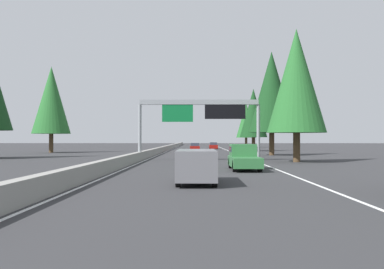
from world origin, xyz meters
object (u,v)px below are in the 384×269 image
conifer_right_mid (272,92)px  conifer_left_mid (51,100)px  conifer_right_far (253,113)px  conifer_right_distant (246,120)px  sedan_near_right (195,147)px  conifer_right_near (296,81)px  sign_gantry_overhead (201,112)px  minivan_mid_left (196,165)px  sedan_far_left (213,146)px  pickup_distant_a (244,157)px

conifer_right_mid → conifer_left_mid: conifer_right_mid is taller
conifer_right_far → conifer_right_distant: 32.89m
sedan_near_right → conifer_right_near: (-39.23, -10.08, 7.21)m
sign_gantry_overhead → conifer_right_distant: bearing=-10.3°
minivan_mid_left → conifer_right_far: 59.72m
sedan_far_left → conifer_right_mid: size_ratio=0.31×
sign_gantry_overhead → conifer_right_far: 36.89m
conifer_right_near → conifer_right_far: 38.27m
conifer_right_near → conifer_right_far: bearing=-1.1°
minivan_mid_left → sedan_far_left: 73.29m
sign_gantry_overhead → sedan_near_right: sign_gantry_overhead is taller
conifer_right_far → minivan_mid_left: bearing=169.9°
sign_gantry_overhead → conifer_right_mid: (14.47, -9.83, 3.64)m
sign_gantry_overhead → conifer_left_mid: (25.13, 24.07, 3.51)m
conifer_right_near → conifer_right_mid: size_ratio=0.91×
sign_gantry_overhead → sedan_far_left: 50.44m
conifer_left_mid → sign_gantry_overhead: bearing=-136.2°
sedan_near_right → conifer_right_mid: size_ratio=0.31×
sign_gantry_overhead → conifer_right_near: conifer_right_near is taller
sedan_near_right → conifer_right_far: 12.59m
pickup_distant_a → conifer_right_mid: bearing=-13.8°
conifer_right_distant → conifer_right_near: bearing=177.5°
sign_gantry_overhead → conifer_right_far: (35.44, -10.05, 1.99)m
sedan_far_left → conifer_left_mid: size_ratio=0.31×
conifer_right_near → minivan_mid_left: bearing=154.4°
conifer_right_near → conifer_right_mid: conifer_right_mid is taller
minivan_mid_left → sedan_near_right: bearing=0.4°
sign_gantry_overhead → sedan_near_right: bearing=1.2°
sedan_far_left → conifer_right_distant: size_ratio=0.38×
conifer_right_near → conifer_right_far: conifer_right_near is taller
minivan_mid_left → conifer_right_near: (20.24, -9.68, 6.94)m
conifer_right_near → sign_gantry_overhead: bearing=73.1°
sedan_far_left → conifer_right_far: 17.43m
conifer_right_far → sedan_near_right: bearing=84.8°
minivan_mid_left → conifer_left_mid: size_ratio=0.36×
minivan_mid_left → conifer_right_far: (58.49, -10.44, 6.07)m
sedan_far_left → conifer_left_mid: conifer_left_mid is taller
conifer_right_mid → conifer_right_near: bearing=178.2°
conifer_right_distant → pickup_distant_a: bearing=173.5°
conifer_right_near → sedan_far_left: bearing=6.6°
pickup_distant_a → sedan_far_left: pickup_distant_a is taller
pickup_distant_a → sedan_far_left: 63.35m
sign_gantry_overhead → conifer_right_near: bearing=-106.9°
minivan_mid_left → conifer_right_near: bearing=-25.6°
sedan_near_right → sedan_far_left: size_ratio=1.00×
conifer_right_far → sedan_far_left: bearing=25.0°
sign_gantry_overhead → pickup_distant_a: (-13.20, -3.06, -4.11)m
conifer_right_mid → conifer_left_mid: (10.66, 33.90, -0.13)m
conifer_right_mid → minivan_mid_left: bearing=164.8°
pickup_distant_a → conifer_right_distant: bearing=-6.5°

